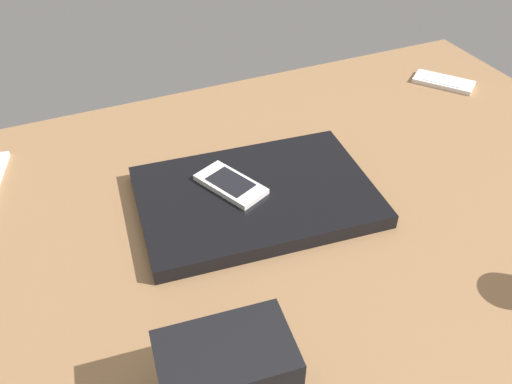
# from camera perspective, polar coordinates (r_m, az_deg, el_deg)

# --- Properties ---
(desk_surface) EXTENTS (1.20, 0.80, 0.03)m
(desk_surface) POSITION_cam_1_polar(r_m,az_deg,el_deg) (0.82, 4.33, -1.99)
(desk_surface) COLOR olive
(desk_surface) RESTS_ON ground
(laptop_closed) EXTENTS (0.37, 0.27, 0.02)m
(laptop_closed) POSITION_cam_1_polar(r_m,az_deg,el_deg) (0.80, 0.00, -0.47)
(laptop_closed) COLOR black
(laptop_closed) RESTS_ON desk_surface
(cell_phone_on_laptop) EXTENTS (0.09, 0.12, 0.01)m
(cell_phone_on_laptop) POSITION_cam_1_polar(r_m,az_deg,el_deg) (0.80, -2.74, 0.85)
(cell_phone_on_laptop) COLOR silver
(cell_phone_on_laptop) RESTS_ON laptop_closed
(cell_phone_on_desk) EXTENTS (0.11, 0.13, 0.01)m
(cell_phone_on_desk) POSITION_cam_1_polar(r_m,az_deg,el_deg) (1.19, 19.48, 11.08)
(cell_phone_on_desk) COLOR silver
(cell_phone_on_desk) RESTS_ON desk_surface
(desk_organizer) EXTENTS (0.14, 0.10, 0.09)m
(desk_organizer) POSITION_cam_1_polar(r_m,az_deg,el_deg) (0.56, -3.14, -19.08)
(desk_organizer) COLOR black
(desk_organizer) RESTS_ON desk_surface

